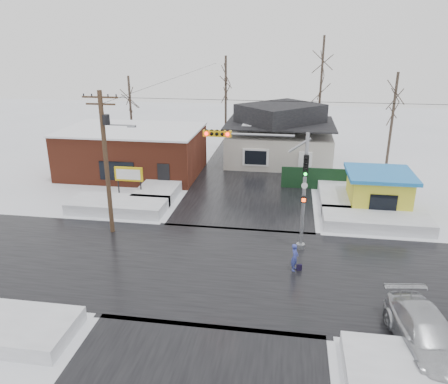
# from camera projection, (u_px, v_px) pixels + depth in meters

# --- Properties ---
(ground) EXTENTS (120.00, 120.00, 0.00)m
(ground) POSITION_uv_depth(u_px,v_px,m) (227.00, 268.00, 23.85)
(ground) COLOR white
(ground) RESTS_ON ground
(road_ns) EXTENTS (10.00, 120.00, 0.02)m
(road_ns) POSITION_uv_depth(u_px,v_px,m) (227.00, 268.00, 23.85)
(road_ns) COLOR black
(road_ns) RESTS_ON ground
(road_ew) EXTENTS (120.00, 10.00, 0.02)m
(road_ew) POSITION_uv_depth(u_px,v_px,m) (227.00, 268.00, 23.85)
(road_ew) COLOR black
(road_ew) RESTS_ON ground
(snowbank_nw) EXTENTS (7.00, 3.00, 0.80)m
(snowbank_nw) POSITION_uv_depth(u_px,v_px,m) (118.00, 205.00, 31.52)
(snowbank_nw) COLOR white
(snowbank_nw) RESTS_ON ground
(snowbank_ne) EXTENTS (7.00, 3.00, 0.80)m
(snowbank_ne) POSITION_uv_depth(u_px,v_px,m) (376.00, 221.00, 28.92)
(snowbank_ne) COLOR white
(snowbank_ne) RESTS_ON ground
(snowbank_se) EXTENTS (7.00, 3.00, 0.70)m
(snowbank_se) POSITION_uv_depth(u_px,v_px,m) (442.00, 374.00, 15.93)
(snowbank_se) COLOR white
(snowbank_se) RESTS_ON ground
(snowbank_nside_w) EXTENTS (3.00, 8.00, 0.80)m
(snowbank_nside_w) POSITION_uv_depth(u_px,v_px,m) (164.00, 185.00, 35.88)
(snowbank_nside_w) COLOR white
(snowbank_nside_w) RESTS_ON ground
(snowbank_nside_e) EXTENTS (3.00, 8.00, 0.80)m
(snowbank_nside_e) POSITION_uv_depth(u_px,v_px,m) (339.00, 194.00, 33.86)
(snowbank_nside_e) COLOR white
(snowbank_nside_e) RESTS_ON ground
(traffic_signal) EXTENTS (6.05, 0.68, 7.00)m
(traffic_signal) POSITION_uv_depth(u_px,v_px,m) (277.00, 175.00, 24.72)
(traffic_signal) COLOR gray
(traffic_signal) RESTS_ON ground
(utility_pole) EXTENTS (3.15, 0.44, 9.00)m
(utility_pole) POSITION_uv_depth(u_px,v_px,m) (107.00, 155.00, 26.51)
(utility_pole) COLOR #382619
(utility_pole) RESTS_ON ground
(brick_building) EXTENTS (12.20, 8.20, 4.12)m
(brick_building) POSITION_uv_depth(u_px,v_px,m) (133.00, 151.00, 39.60)
(brick_building) COLOR maroon
(brick_building) RESTS_ON ground
(marquee_sign) EXTENTS (2.20, 0.21, 2.55)m
(marquee_sign) POSITION_uv_depth(u_px,v_px,m) (129.00, 175.00, 33.32)
(marquee_sign) COLOR black
(marquee_sign) RESTS_ON ground
(house) EXTENTS (10.40, 8.40, 5.76)m
(house) POSITION_uv_depth(u_px,v_px,m) (280.00, 136.00, 43.12)
(house) COLOR beige
(house) RESTS_ON ground
(kiosk) EXTENTS (4.60, 4.60, 2.88)m
(kiosk) POSITION_uv_depth(u_px,v_px,m) (378.00, 191.00, 31.27)
(kiosk) COLOR yellow
(kiosk) RESTS_ON ground
(fence) EXTENTS (8.00, 0.12, 1.80)m
(fence) POSITION_uv_depth(u_px,v_px,m) (331.00, 179.00, 35.62)
(fence) COLOR black
(fence) RESTS_ON ground
(tree_far_left) EXTENTS (3.00, 3.00, 10.00)m
(tree_far_left) POSITION_uv_depth(u_px,v_px,m) (226.00, 76.00, 45.90)
(tree_far_left) COLOR #332821
(tree_far_left) RESTS_ON ground
(tree_far_mid) EXTENTS (3.00, 3.00, 12.00)m
(tree_far_mid) POSITION_uv_depth(u_px,v_px,m) (323.00, 60.00, 45.77)
(tree_far_mid) COLOR #332821
(tree_far_mid) RESTS_ON ground
(tree_far_right) EXTENTS (3.00, 3.00, 9.00)m
(tree_far_right) POSITION_uv_depth(u_px,v_px,m) (396.00, 94.00, 38.28)
(tree_far_right) COLOR #332821
(tree_far_right) RESTS_ON ground
(tree_far_west) EXTENTS (3.00, 3.00, 8.00)m
(tree_far_west) POSITION_uv_depth(u_px,v_px,m) (129.00, 92.00, 46.02)
(tree_far_west) COLOR #332821
(tree_far_west) RESTS_ON ground
(pedestrian) EXTENTS (0.49, 0.63, 1.53)m
(pedestrian) POSITION_uv_depth(u_px,v_px,m) (295.00, 257.00, 23.39)
(pedestrian) COLOR #38439E
(pedestrian) RESTS_ON ground
(car) EXTENTS (2.93, 5.63, 1.56)m
(car) POSITION_uv_depth(u_px,v_px,m) (427.00, 335.00, 17.30)
(car) COLOR #B7BABF
(car) RESTS_ON ground
(shopping_bag) EXTENTS (0.30, 0.19, 0.35)m
(shopping_bag) POSITION_uv_depth(u_px,v_px,m) (299.00, 268.00, 23.54)
(shopping_bag) COLOR black
(shopping_bag) RESTS_ON ground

